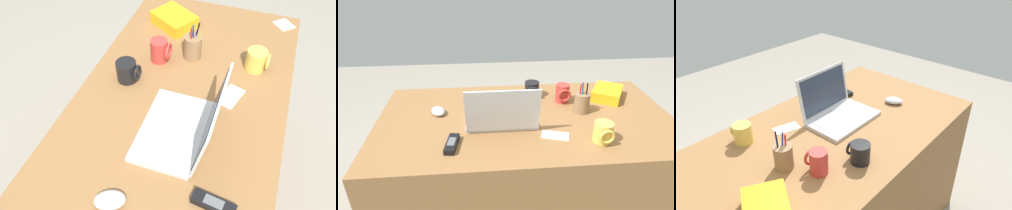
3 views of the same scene
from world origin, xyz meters
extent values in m
cube|color=olive|center=(0.00, 0.00, 0.38)|extent=(1.48, 0.80, 0.76)
cube|color=silver|center=(0.13, 0.02, 0.77)|extent=(0.34, 0.22, 0.02)
cube|color=silver|center=(0.13, 0.04, 0.78)|extent=(0.28, 0.11, 0.00)
cube|color=silver|center=(0.13, -0.05, 0.78)|extent=(0.10, 0.05, 0.00)
cube|color=silver|center=(0.13, 0.15, 0.88)|extent=(0.33, 0.05, 0.21)
cube|color=#283347|center=(0.13, 0.15, 0.88)|extent=(0.30, 0.04, 0.19)
ellipsoid|color=silver|center=(0.44, -0.07, 0.77)|extent=(0.10, 0.11, 0.03)
cylinder|color=black|center=(-0.07, -0.24, 0.80)|extent=(0.08, 0.08, 0.09)
torus|color=black|center=(-0.07, -0.19, 0.81)|extent=(0.06, 0.01, 0.06)
cylinder|color=#C63833|center=(-0.22, -0.16, 0.81)|extent=(0.07, 0.07, 0.10)
torus|color=#C63833|center=(-0.22, -0.12, 0.81)|extent=(0.07, 0.01, 0.07)
cylinder|color=#E0BC4C|center=(-0.30, 0.24, 0.80)|extent=(0.08, 0.08, 0.09)
torus|color=#E0BC4C|center=(-0.30, 0.29, 0.81)|extent=(0.07, 0.01, 0.07)
cube|color=black|center=(0.35, 0.22, 0.77)|extent=(0.06, 0.14, 0.02)
cube|color=#595B60|center=(0.35, 0.22, 0.78)|extent=(0.04, 0.06, 0.00)
cylinder|color=olive|center=(-0.29, -0.03, 0.81)|extent=(0.08, 0.08, 0.10)
cylinder|color=#1933B2|center=(-0.29, -0.03, 0.85)|extent=(0.02, 0.01, 0.14)
cylinder|color=black|center=(-0.31, -0.02, 0.85)|extent=(0.02, 0.03, 0.15)
cylinder|color=red|center=(-0.28, -0.03, 0.84)|extent=(0.01, 0.02, 0.13)
cube|color=#F2AD19|center=(-0.49, -0.18, 0.79)|extent=(0.22, 0.24, 0.06)
cube|color=white|center=(-0.11, 0.18, 0.76)|extent=(0.14, 0.10, 0.00)
camera|label=1|loc=(0.81, 0.24, 1.70)|focal=35.59mm
camera|label=2|loc=(0.22, 1.28, 1.50)|focal=31.57mm
camera|label=3|loc=(-0.88, -0.85, 1.59)|focal=33.47mm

